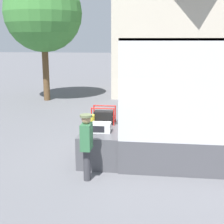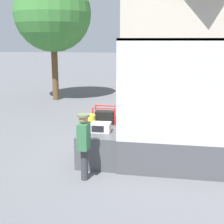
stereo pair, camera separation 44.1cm
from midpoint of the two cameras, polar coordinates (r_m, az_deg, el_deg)
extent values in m
plane|color=slate|center=(9.34, 3.24, -8.51)|extent=(160.00, 160.00, 0.00)
cube|color=#4C4C51|center=(9.26, 19.12, -6.46)|extent=(5.06, 2.24, 0.90)
cube|color=silver|center=(9.92, 18.92, 5.15)|extent=(5.06, 0.06, 2.57)
cube|color=silver|center=(7.79, 21.26, 2.99)|extent=(5.06, 0.06, 2.57)
cube|color=silver|center=(8.77, 20.60, 12.32)|extent=(5.06, 2.24, 0.06)
cylinder|color=yellow|center=(9.30, 11.48, -1.89)|extent=(0.27, 0.27, 0.34)
cube|color=#2D7F33|center=(8.56, 20.24, -3.86)|extent=(0.44, 0.32, 0.31)
cube|color=#4C4C51|center=(9.26, -0.25, -5.70)|extent=(1.14, 2.13, 0.90)
cube|color=white|center=(8.76, -0.59, -2.82)|extent=(0.54, 0.36, 0.26)
cube|color=black|center=(8.59, -1.18, -3.13)|extent=(0.35, 0.01, 0.18)
cube|color=black|center=(9.64, 0.03, -0.97)|extent=(0.57, 0.35, 0.38)
cylinder|color=slate|center=(9.60, 1.38, -0.91)|extent=(0.21, 0.19, 0.19)
cylinder|color=red|center=(9.50, -2.20, -0.73)|extent=(0.04, 0.04, 0.53)
cylinder|color=red|center=(9.38, 1.86, -0.90)|extent=(0.04, 0.04, 0.53)
cylinder|color=red|center=(9.88, -1.71, -0.19)|extent=(0.04, 0.04, 0.53)
cylinder|color=red|center=(9.77, 2.20, -0.35)|extent=(0.04, 0.04, 0.53)
cylinder|color=red|center=(9.38, -0.18, 0.66)|extent=(0.68, 0.04, 0.04)
cylinder|color=red|center=(9.76, 0.24, 1.15)|extent=(0.68, 0.04, 0.04)
cylinder|color=yellow|center=(9.22, -2.56, -1.64)|extent=(0.28, 0.28, 0.38)
cylinder|color=#38383D|center=(7.87, -3.44, -9.52)|extent=(0.18, 0.18, 0.82)
cube|color=#336B42|center=(7.62, -3.52, -4.44)|extent=(0.24, 0.44, 0.65)
sphere|color=tan|center=(7.50, -3.56, -1.26)|extent=(0.22, 0.22, 0.22)
cylinder|color=#606B47|center=(7.48, -3.57, -0.64)|extent=(0.30, 0.30, 0.06)
cube|color=beige|center=(21.80, 15.24, 12.57)|extent=(8.67, 7.52, 6.86)
cylinder|color=brown|center=(18.49, -9.69, 6.80)|extent=(0.36, 0.36, 2.97)
sphere|color=#3D7F38|center=(18.45, -10.11, 17.40)|extent=(4.29, 4.29, 4.29)
camera|label=1|loc=(0.22, -88.56, 0.33)|focal=50.00mm
camera|label=2|loc=(0.22, 91.44, -0.33)|focal=50.00mm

